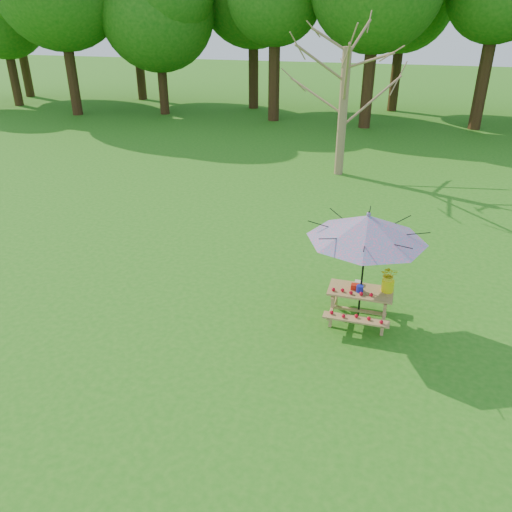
# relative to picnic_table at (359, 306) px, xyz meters

# --- Properties ---
(ground) EXTENTS (120.00, 120.00, 0.00)m
(ground) POSITION_rel_picnic_table_xyz_m (-4.79, -3.49, -0.33)
(ground) COLOR #227215
(ground) RESTS_ON ground
(picnic_table) EXTENTS (1.20, 1.32, 0.67)m
(picnic_table) POSITION_rel_picnic_table_xyz_m (0.00, 0.00, 0.00)
(picnic_table) COLOR olive
(picnic_table) RESTS_ON ground
(patio_umbrella) EXTENTS (2.24, 2.24, 2.25)m
(patio_umbrella) POSITION_rel_picnic_table_xyz_m (0.00, 0.00, 1.62)
(patio_umbrella) COLOR black
(patio_umbrella) RESTS_ON ground
(produce_bins) EXTENTS (0.24, 0.41, 0.13)m
(produce_bins) POSITION_rel_picnic_table_xyz_m (-0.06, 0.03, 0.40)
(produce_bins) COLOR red
(produce_bins) RESTS_ON picnic_table
(tomatoes_row) EXTENTS (0.77, 0.13, 0.07)m
(tomatoes_row) POSITION_rel_picnic_table_xyz_m (-0.15, -0.18, 0.38)
(tomatoes_row) COLOR red
(tomatoes_row) RESTS_ON picnic_table
(flower_bucket) EXTENTS (0.33, 0.29, 0.51)m
(flower_bucket) POSITION_rel_picnic_table_xyz_m (0.48, 0.12, 0.62)
(flower_bucket) COLOR #FFF80D
(flower_bucket) RESTS_ON picnic_table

